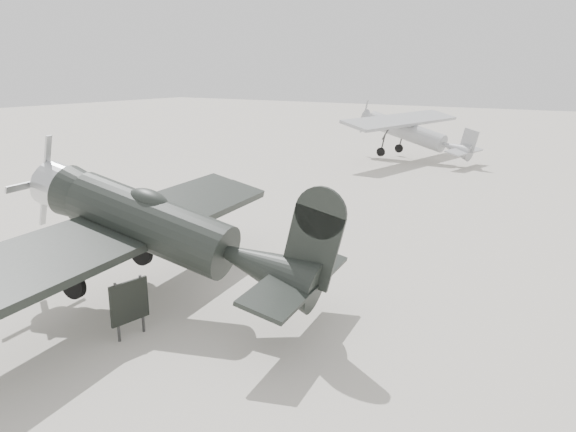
# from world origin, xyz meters

# --- Properties ---
(ground) EXTENTS (160.00, 160.00, 0.00)m
(ground) POSITION_xyz_m (0.00, 0.00, 0.00)
(ground) COLOR #A8A195
(ground) RESTS_ON ground
(lowwing_monoplane) EXTENTS (8.93, 12.43, 3.99)m
(lowwing_monoplane) POSITION_xyz_m (-2.44, -2.85, 2.11)
(lowwing_monoplane) COLOR black
(lowwing_monoplane) RESTS_ON ground
(highwing_monoplane) EXTENTS (8.69, 12.18, 3.44)m
(highwing_monoplane) POSITION_xyz_m (-5.99, 24.07, 2.15)
(highwing_monoplane) COLOR #9B9DA0
(highwing_monoplane) RESTS_ON ground
(sign_board) EXTENTS (0.21, 1.00, 1.44)m
(sign_board) POSITION_xyz_m (-1.96, -4.60, 0.86)
(sign_board) COLOR #333333
(sign_board) RESTS_ON ground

